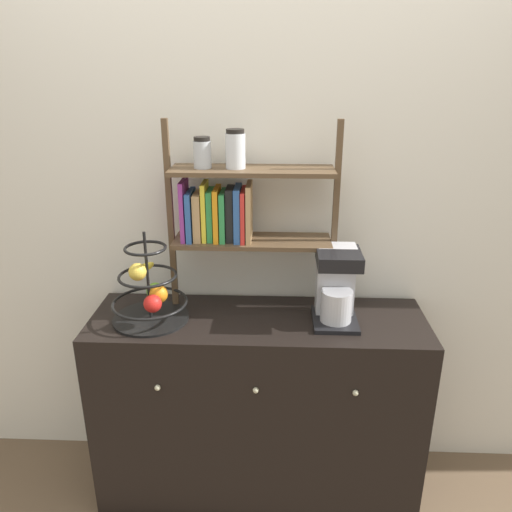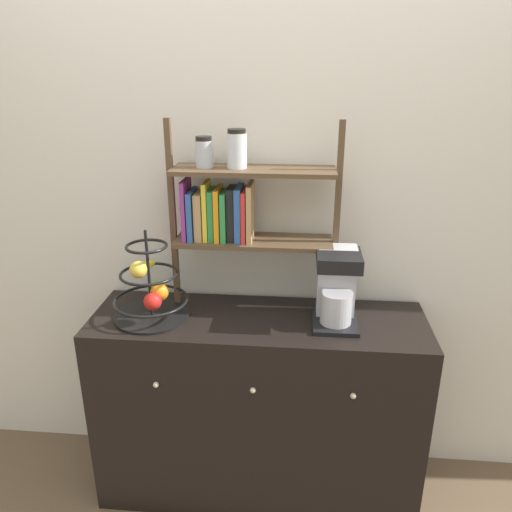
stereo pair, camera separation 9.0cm
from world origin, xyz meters
name	(u,v)px [view 2 (the right image)]	position (x,y,z in m)	size (l,w,h in m)	color
wall_back	(264,205)	(0.00, 0.48, 1.30)	(7.00, 0.05, 2.60)	silver
sideboard	(258,406)	(0.00, 0.22, 0.44)	(1.40, 0.46, 0.88)	black
coffee_maker	(337,286)	(0.32, 0.23, 1.04)	(0.18, 0.23, 0.31)	black
fruit_stand	(151,291)	(-0.44, 0.19, 1.00)	(0.31, 0.31, 0.38)	black
shelf_hutch	(233,205)	(-0.11, 0.33, 1.34)	(0.70, 0.20, 0.80)	brown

